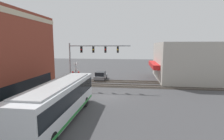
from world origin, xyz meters
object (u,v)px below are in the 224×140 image
at_px(crossing_signal, 76,72).
at_px(pedestrian_at_crossing, 83,82).
at_px(parked_car_grey, 101,76).
at_px(city_bus, 60,100).

height_order(crossing_signal, pedestrian_at_crossing, crossing_signal).
bearing_deg(parked_car_grey, city_bus, 180.00).
height_order(city_bus, crossing_signal, crossing_signal).
bearing_deg(crossing_signal, parked_car_grey, -21.43).
distance_m(city_bus, crossing_signal, 11.61).
height_order(city_bus, parked_car_grey, city_bus).
bearing_deg(pedestrian_at_crossing, city_bus, -172.42).
relative_size(crossing_signal, pedestrian_at_crossing, 2.35).
xyz_separation_m(parked_car_grey, pedestrian_at_crossing, (-5.92, 1.57, 0.13)).
relative_size(city_bus, pedestrian_at_crossing, 6.99).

